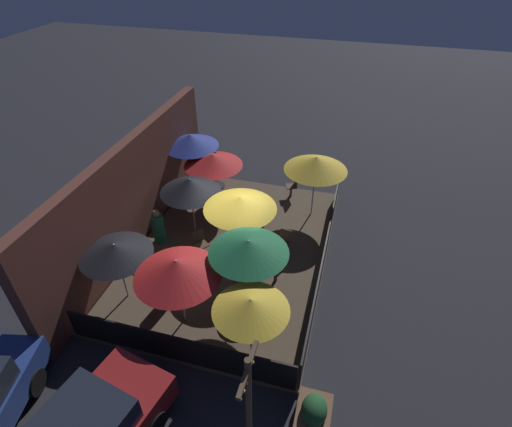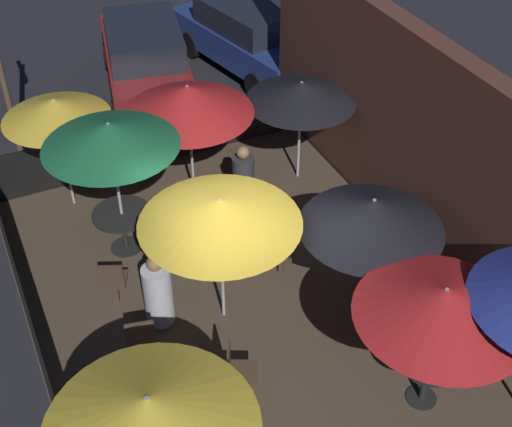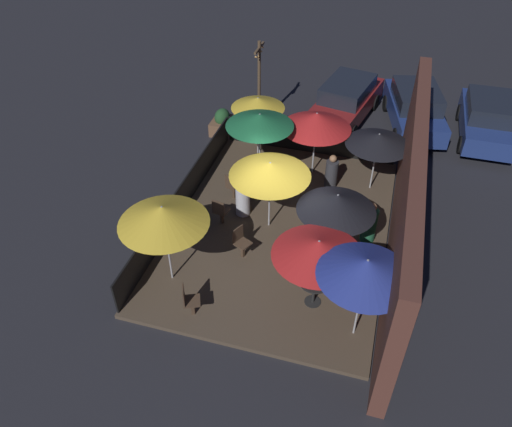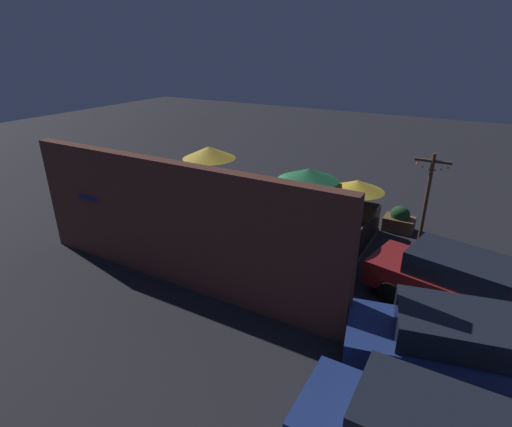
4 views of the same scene
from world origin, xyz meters
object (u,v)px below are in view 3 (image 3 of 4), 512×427
(patio_umbrella_7, at_px, (379,139))
(parked_car_1, at_px, (415,108))
(patio_umbrella_8, at_px, (258,103))
(patio_chair_4, at_px, (220,211))
(patio_umbrella_5, at_px, (163,215))
(patio_chair_0, at_px, (189,300))
(patio_umbrella_1, at_px, (260,120))
(patron_2, at_px, (369,224))
(patron_0, at_px, (243,199))
(patio_chair_1, at_px, (241,241))
(dining_table_0, at_px, (314,286))
(patio_chair_3, at_px, (233,186))
(patio_umbrella_2, at_px, (316,121))
(parked_car_2, at_px, (487,119))
(patio_umbrella_4, at_px, (270,169))
(patron_1, at_px, (331,173))
(light_post, at_px, (259,80))
(patio_chair_2, at_px, (315,211))
(parked_car_0, at_px, (346,100))
(dining_table_1, at_px, (260,165))
(patio_umbrella_0, at_px, (318,248))
(planter_box, at_px, (223,123))
(patio_umbrella_3, at_px, (366,268))
(patio_umbrella_6, at_px, (337,203))

(patio_umbrella_7, xyz_separation_m, parked_car_1, (-4.61, 1.09, -1.10))
(patio_umbrella_8, xyz_separation_m, patio_chair_4, (4.05, 0.02, -1.47))
(patio_umbrella_5, xyz_separation_m, patio_chair_0, (0.99, 0.92, -1.66))
(patio_umbrella_1, height_order, patron_2, patio_umbrella_1)
(patio_chair_0, height_order, patron_0, patron_0)
(patio_chair_0, xyz_separation_m, patio_chair_1, (-2.31, 0.58, 0.01))
(dining_table_0, distance_m, patron_2, 2.93)
(patio_chair_0, xyz_separation_m, patio_chair_3, (-4.68, -0.44, -0.01))
(patio_umbrella_2, distance_m, parked_car_2, 7.14)
(patio_umbrella_4, relative_size, patio_chair_3, 2.50)
(patio_chair_3, xyz_separation_m, patron_1, (-1.52, 2.85, 0.03))
(patio_umbrella_5, distance_m, patio_chair_0, 2.14)
(light_post, relative_size, parked_car_2, 0.82)
(patio_chair_3, bearing_deg, patio_umbrella_7, -42.55)
(patio_chair_2, bearing_deg, parked_car_0, -51.39)
(dining_table_1, distance_m, patio_chair_1, 3.60)
(patron_1, height_order, parked_car_1, parked_car_1)
(patio_umbrella_0, relative_size, patio_umbrella_5, 0.90)
(patron_0, distance_m, planter_box, 5.16)
(patio_umbrella_2, xyz_separation_m, light_post, (-2.78, -2.67, -0.20))
(patio_umbrella_1, bearing_deg, patio_umbrella_4, 22.84)
(patio_umbrella_0, xyz_separation_m, patron_2, (-2.74, 1.04, -1.29))
(patio_umbrella_1, xyz_separation_m, patio_umbrella_4, (2.12, 0.89, -0.23))
(patio_umbrella_2, bearing_deg, parked_car_1, 144.11)
(patio_chair_2, height_order, light_post, light_post)
(patio_umbrella_1, relative_size, patio_umbrella_2, 1.09)
(light_post, height_order, parked_car_2, light_post)
(parked_car_1, bearing_deg, patio_umbrella_7, -26.01)
(patio_umbrella_5, xyz_separation_m, patron_2, (-2.95, 4.78, -1.59))
(patio_umbrella_3, bearing_deg, light_post, -151.51)
(patio_chair_2, xyz_separation_m, patio_chair_3, (-0.48, -2.69, 0.01))
(patio_umbrella_3, relative_size, patio_umbrella_5, 1.01)
(patio_chair_1, bearing_deg, patio_chair_3, 139.54)
(patio_umbrella_7, xyz_separation_m, patio_chair_3, (1.80, -4.12, -1.33))
(patron_2, bearing_deg, patio_chair_3, -8.22)
(patio_umbrella_0, distance_m, patio_umbrella_6, 1.81)
(parked_car_0, relative_size, parked_car_2, 1.15)
(patio_umbrella_8, bearing_deg, patron_2, 50.47)
(light_post, bearing_deg, patio_umbrella_0, 24.33)
(patio_umbrella_4, xyz_separation_m, patio_umbrella_5, (2.77, -1.91, 0.15))
(light_post, bearing_deg, patio_chair_1, 12.09)
(parked_car_0, height_order, parked_car_1, same)
(patio_umbrella_0, xyz_separation_m, patio_chair_2, (-2.99, -0.56, -1.38))
(patio_umbrella_0, height_order, patio_umbrella_7, patio_umbrella_0)
(patio_umbrella_1, bearing_deg, planter_box, -141.27)
(patio_umbrella_3, bearing_deg, patio_umbrella_2, -160.32)
(patio_chair_3, distance_m, patron_0, 0.80)
(patio_chair_3, distance_m, patron_2, 4.36)
(patio_umbrella_4, bearing_deg, patio_chair_2, 108.85)
(parked_car_0, bearing_deg, planter_box, -50.77)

